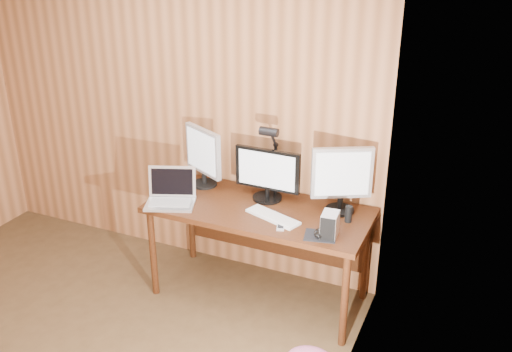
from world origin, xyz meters
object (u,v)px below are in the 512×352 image
Objects in this scene: desk at (263,219)px; desk_lamp at (272,150)px; monitor_left at (203,155)px; monitor_right at (342,178)px; mouse at (320,233)px; phone at (281,227)px; monitor_center at (267,174)px; laptop at (171,194)px; keyboard at (273,217)px; hard_drive at (330,225)px; speaker at (349,214)px.

desk_lamp is at bearing 89.44° from desk.
monitor_right is (1.09, -0.00, 0.01)m from monitor_left.
mouse is 1.08× the size of phone.
monitor_center is at bearing 155.45° from monitor_right.
desk_lamp is (-0.54, 0.05, 0.11)m from monitor_right.
monitor_center reaches higher than laptop.
mouse is at bearing 3.36° from keyboard.
hard_drive is at bearing 10.96° from mouse.
keyboard is (0.77, 0.07, -0.05)m from laptop.
monitor_center reaches higher than speaker.
monitor_center is 0.55m from monitor_left.
monitor_center is 4.50× the size of phone.
desk is at bearing -93.46° from desk_lamp.
mouse is at bearing -28.26° from desk.
phone is at bearing -63.60° from desk_lamp.
desk is at bearing 15.14° from monitor_left.
laptop is 3.51× the size of mouse.
laptop is (-1.17, -0.35, -0.20)m from monitor_right.
phone is at bearing 179.11° from hard_drive.
monitor_left is 1.20m from hard_drive.
speaker is (0.10, -0.13, -0.20)m from monitor_right.
desk is at bearing 114.11° from phone.
desk is 14.44× the size of phone.
laptop is 0.71× the size of desk_lamp.
monitor_left reaches higher than mouse.
monitor_left reaches higher than hard_drive.
phone is at bearing -153.89° from monitor_right.
speaker is (0.64, -0.11, -0.14)m from monitor_center.
laptop is (-0.62, -0.33, -0.14)m from monitor_center.
monitor_right is 1.24m from laptop.
monitor_right is 0.46m from mouse.
desk_lamp is at bearing 101.73° from phone.
mouse is (-0.02, -0.40, -0.23)m from monitor_right.
laptop is at bearing 174.00° from hard_drive.
desk_lamp reaches higher than monitor_right.
monitor_right is 1.12× the size of keyboard.
monitor_right is (0.55, 0.03, 0.06)m from monitor_center.
keyboard is 0.15m from phone.
desk is at bearing 150.96° from hard_drive.
hard_drive is 0.77m from desk_lamp.
monitor_left is 0.93m from phone.
monitor_center is 0.84× the size of desk_lamp.
monitor_left is 3.88× the size of mouse.
monitor_right is at bearing 35.78° from phone.
phone is at bearing -48.32° from desk.
desk is 3.21× the size of monitor_center.
monitor_left is 4.19× the size of phone.
keyboard is at bearing -162.40° from speaker.
speaker reaches higher than desk.
desk is at bearing 150.57° from keyboard.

